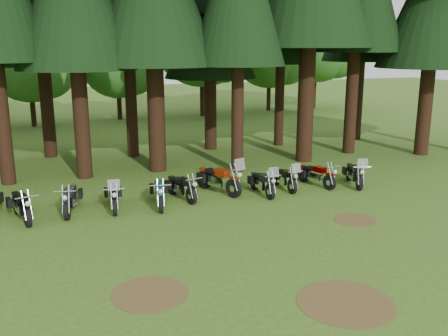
{
  "coord_description": "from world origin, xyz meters",
  "views": [
    {
      "loc": [
        -5.25,
        -12.46,
        5.63
      ],
      "look_at": [
        1.6,
        5.0,
        1.0
      ],
      "focal_mm": 40.0,
      "sensor_mm": 36.0,
      "label": 1
    }
  ],
  "objects": [
    {
      "name": "dirt_patch_2",
      "position": [
        1.0,
        -4.0,
        0.01
      ],
      "size": [
        2.2,
        2.2,
        0.01
      ],
      "primitive_type": "cylinder",
      "color": "#4C3D1E",
      "rests_on": "ground"
    },
    {
      "name": "decid_3",
      "position": [
        -4.71,
        25.13,
        4.51
      ],
      "size": [
        6.12,
        5.95,
        7.65
      ],
      "color": "black",
      "rests_on": "ground"
    },
    {
      "name": "decid_5",
      "position": [
        8.29,
        25.71,
        6.23
      ],
      "size": [
        8.45,
        8.21,
        10.56
      ],
      "color": "black",
      "rests_on": "ground"
    },
    {
      "name": "motorcycle_6",
      "position": [
        1.39,
        5.06,
        0.53
      ],
      "size": [
        1.21,
        2.43,
        1.57
      ],
      "rotation": [
        0.0,
        0.0,
        0.38
      ],
      "color": "black",
      "rests_on": "ground"
    },
    {
      "name": "motorcycle_3",
      "position": [
        -2.75,
        4.56,
        0.45
      ],
      "size": [
        0.53,
        2.13,
        1.34
      ],
      "rotation": [
        0.0,
        0.0,
        -0.12
      ],
      "color": "black",
      "rests_on": "ground"
    },
    {
      "name": "motorcycle_1",
      "position": [
        -5.76,
        4.52,
        0.46
      ],
      "size": [
        0.62,
        2.19,
        0.9
      ],
      "rotation": [
        0.0,
        0.0,
        0.22
      ],
      "color": "black",
      "rests_on": "ground"
    },
    {
      "name": "dirt_patch_1",
      "position": [
        4.5,
        0.5,
        0.01
      ],
      "size": [
        1.4,
        1.4,
        0.01
      ],
      "primitive_type": "cylinder",
      "color": "#4C3D1E",
      "rests_on": "ground"
    },
    {
      "name": "decid_6",
      "position": [
        14.85,
        27.01,
        5.2
      ],
      "size": [
        7.06,
        6.86,
        8.82
      ],
      "color": "black",
      "rests_on": "ground"
    },
    {
      "name": "dirt_patch_0",
      "position": [
        -3.0,
        -2.0,
        0.01
      ],
      "size": [
        1.8,
        1.8,
        0.01
      ],
      "primitive_type": "cylinder",
      "color": "#4C3D1E",
      "rests_on": "ground"
    },
    {
      "name": "motorcycle_9",
      "position": [
        5.48,
        4.54,
        0.43
      ],
      "size": [
        0.64,
        2.04,
        0.84
      ],
      "rotation": [
        0.0,
        0.0,
        0.25
      ],
      "color": "black",
      "rests_on": "ground"
    },
    {
      "name": "decid_7",
      "position": [
        19.46,
        26.83,
        6.22
      ],
      "size": [
        8.44,
        8.2,
        10.55
      ],
      "color": "black",
      "rests_on": "ground"
    },
    {
      "name": "decid_4",
      "position": [
        1.58,
        26.32,
        4.37
      ],
      "size": [
        5.93,
        5.76,
        7.41
      ],
      "color": "black",
      "rests_on": "ground"
    },
    {
      "name": "motorcycle_8",
      "position": [
        4.03,
        4.59,
        0.42
      ],
      "size": [
        0.38,
        2.01,
        1.27
      ],
      "rotation": [
        0.0,
        0.0,
        -0.01
      ],
      "color": "black",
      "rests_on": "ground"
    },
    {
      "name": "motorcycle_2",
      "position": [
        -4.19,
        4.75,
        0.45
      ],
      "size": [
        0.63,
        2.17,
        0.89
      ],
      "rotation": [
        0.0,
        0.0,
        -0.23
      ],
      "color": "black",
      "rests_on": "ground"
    },
    {
      "name": "motorcycle_7",
      "position": [
        2.9,
        4.25,
        0.44
      ],
      "size": [
        0.39,
        2.07,
        1.3
      ],
      "rotation": [
        0.0,
        0.0,
        -0.01
      ],
      "color": "black",
      "rests_on": "ground"
    },
    {
      "name": "motorcycle_4",
      "position": [
        -1.15,
        4.32,
        0.46
      ],
      "size": [
        0.57,
        2.19,
        0.9
      ],
      "rotation": [
        0.0,
        0.0,
        -0.2
      ],
      "color": "black",
      "rests_on": "ground"
    },
    {
      "name": "motorcycle_10",
      "position": [
        6.99,
        4.04,
        0.45
      ],
      "size": [
        0.98,
        2.1,
        1.35
      ],
      "rotation": [
        0.0,
        0.0,
        -0.35
      ],
      "color": "black",
      "rests_on": "ground"
    },
    {
      "name": "motorcycle_5",
      "position": [
        -0.2,
        4.81,
        0.43
      ],
      "size": [
        0.58,
        2.07,
        0.85
      ],
      "rotation": [
        0.0,
        0.0,
        0.22
      ],
      "color": "black",
      "rests_on": "ground"
    },
    {
      "name": "ground",
      "position": [
        0.0,
        0.0,
        0.0
      ],
      "size": [
        120.0,
        120.0,
        0.0
      ],
      "primitive_type": "plane",
      "color": "#325719",
      "rests_on": "ground"
    }
  ]
}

